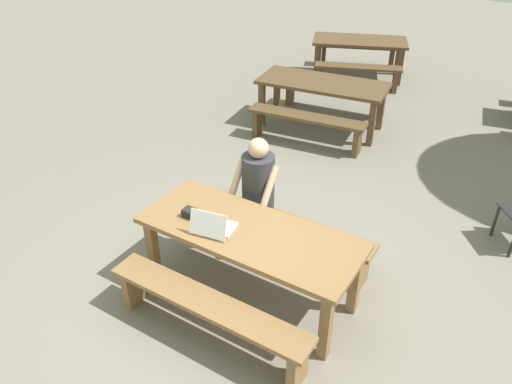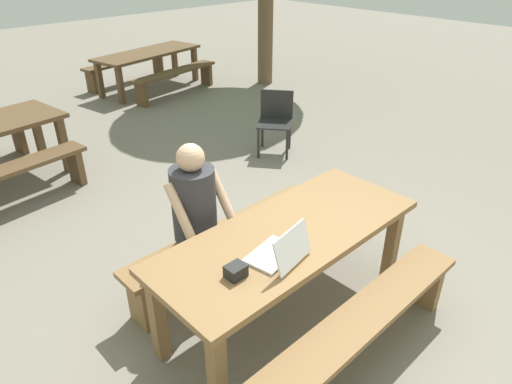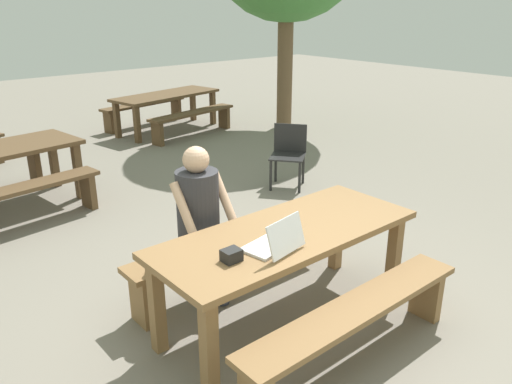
{
  "view_description": "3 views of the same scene",
  "coord_description": "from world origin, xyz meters",
  "px_view_note": "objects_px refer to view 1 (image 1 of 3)",
  "views": [
    {
      "loc": [
        1.96,
        -3.06,
        3.54
      ],
      "look_at": [
        -0.09,
        0.25,
        1.02
      ],
      "focal_mm": 35.31,
      "sensor_mm": 36.0,
      "label": 1
    },
    {
      "loc": [
        -2.02,
        -1.78,
        2.59
      ],
      "look_at": [
        -0.09,
        0.25,
        1.02
      ],
      "focal_mm": 32.01,
      "sensor_mm": 36.0,
      "label": 2
    },
    {
      "loc": [
        -2.37,
        -2.45,
        2.35
      ],
      "look_at": [
        -0.09,
        0.25,
        1.02
      ],
      "focal_mm": 35.76,
      "sensor_mm": 36.0,
      "label": 3
    }
  ],
  "objects_px": {
    "laptop": "(213,226)",
    "person_seated": "(257,187)",
    "picnic_table_mid": "(322,88)",
    "picnic_table_rear": "(359,45)",
    "small_pouch": "(190,213)",
    "picnic_table_front": "(250,240)"
  },
  "relations": [
    {
      "from": "laptop",
      "to": "person_seated",
      "type": "distance_m",
      "value": 0.83
    },
    {
      "from": "small_pouch",
      "to": "picnic_table_rear",
      "type": "xyz_separation_m",
      "value": [
        -0.85,
        6.38,
        -0.17
      ]
    },
    {
      "from": "laptop",
      "to": "small_pouch",
      "type": "height_order",
      "value": "laptop"
    },
    {
      "from": "laptop",
      "to": "person_seated",
      "type": "height_order",
      "value": "person_seated"
    },
    {
      "from": "picnic_table_rear",
      "to": "person_seated",
      "type": "bearing_deg",
      "value": -100.45
    },
    {
      "from": "picnic_table_rear",
      "to": "picnic_table_front",
      "type": "bearing_deg",
      "value": -98.75
    },
    {
      "from": "picnic_table_front",
      "to": "laptop",
      "type": "xyz_separation_m",
      "value": [
        -0.28,
        -0.18,
        0.17
      ]
    },
    {
      "from": "picnic_table_rear",
      "to": "small_pouch",
      "type": "bearing_deg",
      "value": -104.17
    },
    {
      "from": "small_pouch",
      "to": "person_seated",
      "type": "height_order",
      "value": "person_seated"
    },
    {
      "from": "small_pouch",
      "to": "picnic_table_front",
      "type": "bearing_deg",
      "value": 10.29
    },
    {
      "from": "person_seated",
      "to": "picnic_table_rear",
      "type": "xyz_separation_m",
      "value": [
        -1.13,
        5.62,
        -0.14
      ]
    },
    {
      "from": "picnic_table_mid",
      "to": "person_seated",
      "type": "bearing_deg",
      "value": -83.76
    },
    {
      "from": "person_seated",
      "to": "picnic_table_mid",
      "type": "xyz_separation_m",
      "value": [
        -0.76,
        3.17,
        -0.13
      ]
    },
    {
      "from": "picnic_table_front",
      "to": "small_pouch",
      "type": "height_order",
      "value": "small_pouch"
    },
    {
      "from": "picnic_table_front",
      "to": "laptop",
      "type": "distance_m",
      "value": 0.37
    },
    {
      "from": "picnic_table_front",
      "to": "laptop",
      "type": "bearing_deg",
      "value": -147.61
    },
    {
      "from": "small_pouch",
      "to": "picnic_table_rear",
      "type": "height_order",
      "value": "small_pouch"
    },
    {
      "from": "laptop",
      "to": "picnic_table_mid",
      "type": "height_order",
      "value": "laptop"
    },
    {
      "from": "person_seated",
      "to": "picnic_table_mid",
      "type": "bearing_deg",
      "value": 103.4
    },
    {
      "from": "picnic_table_front",
      "to": "laptop",
      "type": "relative_size",
      "value": 5.23
    },
    {
      "from": "laptop",
      "to": "picnic_table_mid",
      "type": "bearing_deg",
      "value": -88.71
    },
    {
      "from": "picnic_table_front",
      "to": "person_seated",
      "type": "relative_size",
      "value": 1.57
    }
  ]
}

